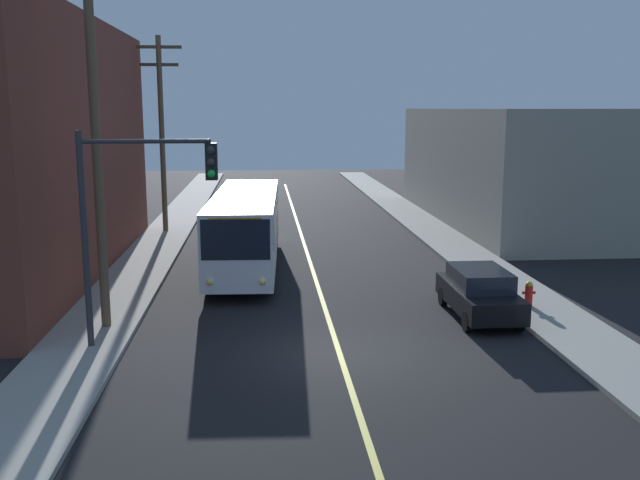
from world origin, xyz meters
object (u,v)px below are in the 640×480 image
object	(u,v)px
utility_pole_mid	(162,126)
fire_hydrant	(529,293)
traffic_signal_left_corner	(140,199)
parked_car_black	(479,292)
city_bus	(246,226)
utility_pole_near	(95,114)

from	to	relation	value
utility_pole_mid	fire_hydrant	bearing A→B (deg)	-48.93
utility_pole_mid	fire_hydrant	distance (m)	22.26
utility_pole_mid	traffic_signal_left_corner	size ratio (longest dim) A/B	1.72
utility_pole_mid	parked_car_black	bearing A→B (deg)	-54.15
utility_pole_mid	traffic_signal_left_corner	distance (m)	19.47
parked_car_black	traffic_signal_left_corner	world-z (taller)	traffic_signal_left_corner
city_bus	fire_hydrant	bearing A→B (deg)	-36.64
utility_pole_near	traffic_signal_left_corner	bearing A→B (deg)	-51.27
traffic_signal_left_corner	fire_hydrant	bearing A→B (deg)	13.73
utility_pole_near	utility_pole_mid	size ratio (longest dim) A/B	1.14
city_bus	utility_pole_near	distance (m)	10.41
parked_car_black	utility_pole_near	size ratio (longest dim) A/B	0.37
city_bus	utility_pole_mid	size ratio (longest dim) A/B	1.18
parked_car_black	utility_pole_mid	size ratio (longest dim) A/B	0.43
utility_pole_mid	traffic_signal_left_corner	xyz separation A→B (m)	(1.95, -19.31, -1.52)
traffic_signal_left_corner	fire_hydrant	distance (m)	13.16
utility_pole_near	utility_pole_mid	world-z (taller)	utility_pole_near
city_bus	fire_hydrant	xyz separation A→B (m)	(9.63, -7.16, -1.23)
parked_car_black	utility_pole_near	bearing A→B (deg)	-177.90
city_bus	traffic_signal_left_corner	bearing A→B (deg)	-104.52
parked_car_black	fire_hydrant	size ratio (longest dim) A/B	5.24
utility_pole_near	utility_pole_mid	distance (m)	17.46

